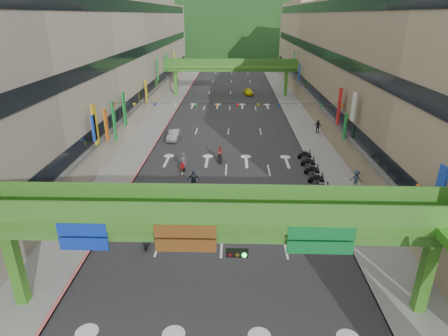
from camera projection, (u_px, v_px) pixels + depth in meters
road_slab at (229, 114)px, 61.63m from camera, size 18.00×140.00×0.02m
sidewalk_left at (163, 113)px, 61.89m from camera, size 4.00×140.00×0.15m
sidewalk_right at (296, 114)px, 61.32m from camera, size 4.00×140.00×0.15m
curb_left at (174, 113)px, 61.84m from camera, size 0.20×140.00×0.18m
curb_right at (285, 114)px, 61.37m from camera, size 0.20×140.00×0.18m
building_row_left at (109, 54)px, 58.53m from camera, size 12.80×95.00×19.00m
building_row_right at (353, 55)px, 57.55m from camera, size 12.80×95.00×19.00m
overpass_near at (236, 234)px, 18.39m from camera, size 28.00×12.27×7.10m
overpass_far at (231, 68)px, 73.44m from camera, size 28.00×2.20×7.10m
hill_left at (199, 52)px, 163.70m from camera, size 168.00×140.00×112.00m
hill_right at (285, 48)px, 181.15m from camera, size 208.00×176.00×128.00m
bunting_string at (227, 106)px, 40.88m from camera, size 26.00×0.36×0.47m
scooter_rider_near at (147, 234)px, 26.11m from camera, size 0.67×1.60×2.15m
scooter_rider_mid at (220, 154)px, 41.16m from camera, size 0.80×1.60×1.92m
scooter_rider_left at (194, 182)px, 33.94m from camera, size 1.11×1.60×2.23m
scooter_rider_far at (183, 162)px, 38.99m from camera, size 0.85×1.60×1.95m
parked_scooter_row at (314, 174)px, 37.14m from camera, size 1.60×11.55×1.08m
car_silver at (174, 135)px, 48.73m from camera, size 1.62×4.00×1.29m
car_yellow at (249, 92)px, 75.74m from camera, size 2.00×3.91×1.27m
pedestrian_red at (425, 275)px, 22.15m from camera, size 0.90×0.70×1.82m
pedestrian_dark at (318, 127)px, 51.06m from camera, size 1.11×0.89×1.76m
pedestrian_blue at (356, 180)px, 34.85m from camera, size 0.92×0.73×1.71m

